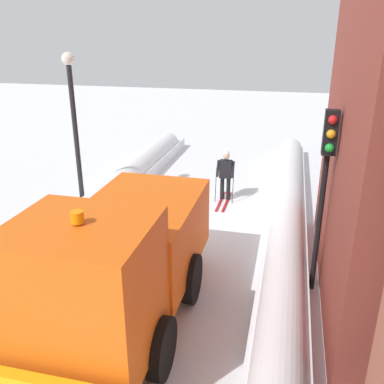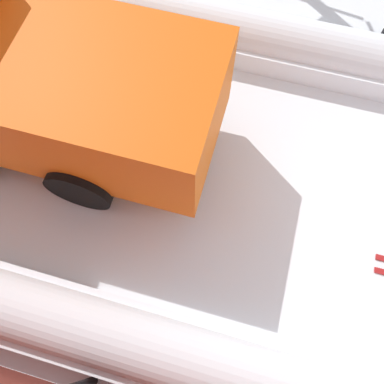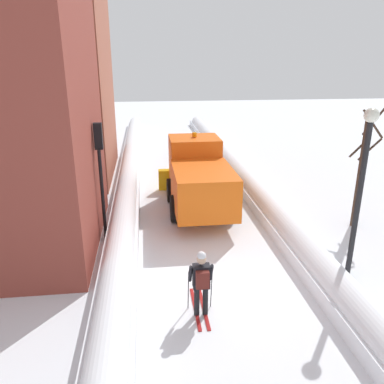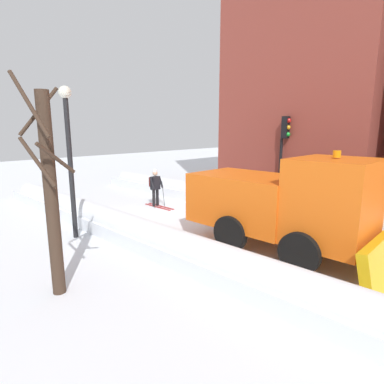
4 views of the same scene
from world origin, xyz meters
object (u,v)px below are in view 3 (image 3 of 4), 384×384
object	(u,v)px
plow_truck	(198,177)
skier	(201,281)
bare_tree_near	(362,168)
street_lamp	(363,173)
traffic_light_pole	(100,159)

from	to	relation	value
plow_truck	skier	bearing A→B (deg)	-97.34
bare_tree_near	skier	bearing A→B (deg)	-144.86
skier	plow_truck	bearing A→B (deg)	82.66
skier	bare_tree_near	size ratio (longest dim) A/B	0.38
street_lamp	bare_tree_near	size ratio (longest dim) A/B	1.04
street_lamp	bare_tree_near	xyz separation A→B (m)	(2.02, 3.30, -0.84)
skier	traffic_light_pole	bearing A→B (deg)	119.29
skier	traffic_light_pole	distance (m)	6.10
traffic_light_pole	bare_tree_near	size ratio (longest dim) A/B	0.87
skier	traffic_light_pole	xyz separation A→B (m)	(-2.83, 5.04, 1.93)
plow_truck	street_lamp	distance (m)	7.07
traffic_light_pole	bare_tree_near	bearing A→B (deg)	-1.64
skier	traffic_light_pole	size ratio (longest dim) A/B	0.43
bare_tree_near	plow_truck	bearing A→B (deg)	157.81
plow_truck	street_lamp	bearing A→B (deg)	-56.00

